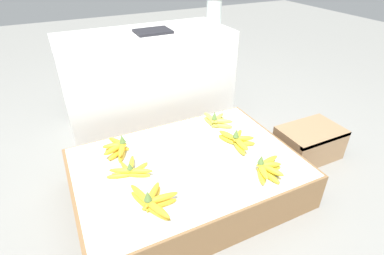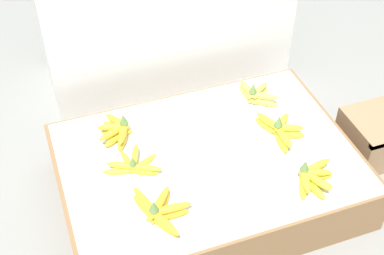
% 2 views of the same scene
% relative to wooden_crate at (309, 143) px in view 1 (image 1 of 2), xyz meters
% --- Properties ---
extents(ground_plane, '(10.00, 10.00, 0.00)m').
position_rel_wooden_crate_xyz_m(ground_plane, '(-0.87, 0.03, -0.11)').
color(ground_plane, gray).
extents(display_platform, '(1.19, 0.83, 0.22)m').
position_rel_wooden_crate_xyz_m(display_platform, '(-0.87, 0.03, 0.01)').
color(display_platform, olive).
rests_on(display_platform, ground_plane).
extents(back_vendor_table, '(1.20, 0.53, 0.70)m').
position_rel_wooden_crate_xyz_m(back_vendor_table, '(-0.78, 0.91, 0.24)').
color(back_vendor_table, white).
rests_on(back_vendor_table, ground_plane).
extents(wooden_crate, '(0.40, 0.27, 0.21)m').
position_rel_wooden_crate_xyz_m(wooden_crate, '(0.00, 0.00, 0.00)').
color(wooden_crate, '#997551').
rests_on(wooden_crate, ground_plane).
extents(banana_bunch_front_left, '(0.20, 0.27, 0.11)m').
position_rel_wooden_crate_xyz_m(banana_bunch_front_left, '(-1.14, -0.19, 0.15)').
color(banana_bunch_front_left, gold).
rests_on(banana_bunch_front_left, display_platform).
extents(banana_bunch_front_midleft, '(0.19, 0.18, 0.11)m').
position_rel_wooden_crate_xyz_m(banana_bunch_front_midleft, '(-0.54, -0.23, 0.15)').
color(banana_bunch_front_midleft, yellow).
rests_on(banana_bunch_front_midleft, display_platform).
extents(banana_bunch_middle_left, '(0.23, 0.19, 0.09)m').
position_rel_wooden_crate_xyz_m(banana_bunch_middle_left, '(-1.17, 0.07, 0.14)').
color(banana_bunch_middle_left, yellow).
rests_on(banana_bunch_middle_left, display_platform).
extents(banana_bunch_middle_midleft, '(0.17, 0.24, 0.11)m').
position_rel_wooden_crate_xyz_m(banana_bunch_middle_midleft, '(-0.54, 0.05, 0.15)').
color(banana_bunch_middle_midleft, yellow).
rests_on(banana_bunch_middle_midleft, display_platform).
extents(banana_bunch_back_left, '(0.16, 0.21, 0.11)m').
position_rel_wooden_crate_xyz_m(banana_bunch_back_left, '(-1.18, 0.27, 0.15)').
color(banana_bunch_back_left, gold).
rests_on(banana_bunch_back_left, display_platform).
extents(banana_bunch_back_midleft, '(0.14, 0.20, 0.11)m').
position_rel_wooden_crate_xyz_m(banana_bunch_back_midleft, '(-0.54, 0.29, 0.15)').
color(banana_bunch_back_midleft, '#DBCC4C').
rests_on(banana_bunch_back_midleft, display_platform).
extents(glass_jar, '(0.11, 0.11, 0.22)m').
position_rel_wooden_crate_xyz_m(glass_jar, '(-0.29, 0.81, 0.70)').
color(glass_jar, silver).
rests_on(glass_jar, back_vendor_table).
extents(foam_tray_white, '(0.22, 0.20, 0.02)m').
position_rel_wooden_crate_xyz_m(foam_tray_white, '(-1.17, 0.81, 0.60)').
color(foam_tray_white, white).
rests_on(foam_tray_white, back_vendor_table).
extents(foam_tray_dark, '(0.24, 0.18, 0.02)m').
position_rel_wooden_crate_xyz_m(foam_tray_dark, '(-0.73, 0.88, 0.60)').
color(foam_tray_dark, '#232328').
rests_on(foam_tray_dark, back_vendor_table).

